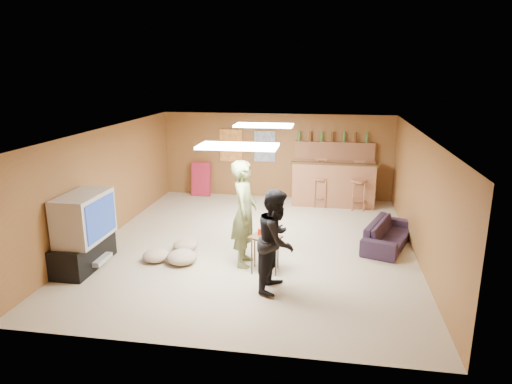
% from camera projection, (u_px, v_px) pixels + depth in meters
% --- Properties ---
extents(ground, '(7.00, 7.00, 0.00)m').
position_uv_depth(ground, '(254.00, 244.00, 8.89)').
color(ground, tan).
rests_on(ground, ground).
extents(ceiling, '(6.00, 7.00, 0.02)m').
position_uv_depth(ceiling, '(254.00, 131.00, 8.32)').
color(ceiling, silver).
rests_on(ceiling, ground).
extents(wall_back, '(6.00, 0.02, 2.20)m').
position_uv_depth(wall_back, '(276.00, 156.00, 11.94)').
color(wall_back, brown).
rests_on(wall_back, ground).
extents(wall_front, '(6.00, 0.02, 2.20)m').
position_uv_depth(wall_front, '(205.00, 266.00, 5.27)').
color(wall_front, brown).
rests_on(wall_front, ground).
extents(wall_left, '(0.02, 7.00, 2.20)m').
position_uv_depth(wall_left, '(106.00, 183.00, 9.07)').
color(wall_left, brown).
rests_on(wall_left, ground).
extents(wall_right, '(0.02, 7.00, 2.20)m').
position_uv_depth(wall_right, '(420.00, 196.00, 8.14)').
color(wall_right, brown).
rests_on(wall_right, ground).
extents(tv_stand, '(0.55, 1.30, 0.50)m').
position_uv_depth(tv_stand, '(84.00, 253.00, 7.82)').
color(tv_stand, black).
rests_on(tv_stand, ground).
extents(dvd_box, '(0.35, 0.50, 0.08)m').
position_uv_depth(dvd_box, '(96.00, 259.00, 7.81)').
color(dvd_box, '#B2B2B7').
rests_on(dvd_box, tv_stand).
extents(tv_body, '(0.60, 1.10, 0.80)m').
position_uv_depth(tv_body, '(84.00, 217.00, 7.64)').
color(tv_body, '#B2B2B7').
rests_on(tv_body, tv_stand).
extents(tv_screen, '(0.02, 0.95, 0.65)m').
position_uv_depth(tv_screen, '(101.00, 218.00, 7.59)').
color(tv_screen, navy).
rests_on(tv_screen, tv_body).
extents(bar_counter, '(2.00, 0.60, 1.10)m').
position_uv_depth(bar_counter, '(333.00, 184.00, 11.33)').
color(bar_counter, brown).
rests_on(bar_counter, ground).
extents(bar_lip, '(2.10, 0.12, 0.05)m').
position_uv_depth(bar_lip, '(334.00, 164.00, 10.95)').
color(bar_lip, '#3A2712').
rests_on(bar_lip, bar_counter).
extents(bar_shelf, '(2.00, 0.18, 0.05)m').
position_uv_depth(bar_shelf, '(335.00, 143.00, 11.51)').
color(bar_shelf, brown).
rests_on(bar_shelf, bar_backing).
extents(bar_backing, '(2.00, 0.14, 0.60)m').
position_uv_depth(bar_backing, '(334.00, 154.00, 11.61)').
color(bar_backing, brown).
rests_on(bar_backing, bar_counter).
extents(poster_left, '(0.60, 0.03, 0.85)m').
position_uv_depth(poster_left, '(231.00, 146.00, 12.02)').
color(poster_left, '#BF3F26').
rests_on(poster_left, wall_back).
extents(poster_right, '(0.55, 0.03, 0.80)m').
position_uv_depth(poster_right, '(265.00, 146.00, 11.88)').
color(poster_right, '#334C99').
rests_on(poster_right, wall_back).
extents(folding_chair_stack, '(0.50, 0.26, 0.91)m').
position_uv_depth(folding_chair_stack, '(201.00, 179.00, 12.23)').
color(folding_chair_stack, '#AA1F3B').
rests_on(folding_chair_stack, ground).
extents(ceiling_panel_front, '(1.20, 0.60, 0.04)m').
position_uv_depth(ceiling_panel_front, '(238.00, 146.00, 6.90)').
color(ceiling_panel_front, white).
rests_on(ceiling_panel_front, ceiling).
extents(ceiling_panel_back, '(1.20, 0.60, 0.04)m').
position_uv_depth(ceiling_panel_back, '(264.00, 125.00, 9.47)').
color(ceiling_panel_back, white).
rests_on(ceiling_panel_back, ceiling).
extents(person_olive, '(0.46, 0.69, 1.85)m').
position_uv_depth(person_olive, '(244.00, 213.00, 7.76)').
color(person_olive, '#606B3E').
rests_on(person_olive, ground).
extents(person_black, '(0.72, 0.86, 1.59)m').
position_uv_depth(person_black, '(276.00, 240.00, 6.90)').
color(person_black, black).
rests_on(person_black, ground).
extents(sofa, '(1.16, 1.76, 0.48)m').
position_uv_depth(sofa, '(388.00, 234.00, 8.75)').
color(sofa, black).
rests_on(sofa, ground).
extents(tray_table, '(0.59, 0.54, 0.62)m').
position_uv_depth(tray_table, '(265.00, 254.00, 7.63)').
color(tray_table, '#3A2712').
rests_on(tray_table, ground).
extents(cup_red_near, '(0.09, 0.09, 0.11)m').
position_uv_depth(cup_red_near, '(260.00, 231.00, 7.62)').
color(cup_red_near, '#AD200B').
rests_on(cup_red_near, tray_table).
extents(cup_red_far, '(0.10, 0.10, 0.12)m').
position_uv_depth(cup_red_far, '(271.00, 235.00, 7.46)').
color(cup_red_far, '#AD200B').
rests_on(cup_red_far, tray_table).
extents(cup_blue, '(0.08, 0.08, 0.11)m').
position_uv_depth(cup_blue, '(275.00, 232.00, 7.59)').
color(cup_blue, '#162F98').
rests_on(cup_blue, tray_table).
extents(bar_stool_left, '(0.44, 0.44, 1.26)m').
position_uv_depth(bar_stool_left, '(321.00, 182.00, 11.18)').
color(bar_stool_left, brown).
rests_on(bar_stool_left, ground).
extents(bar_stool_right, '(0.46, 0.46, 1.25)m').
position_uv_depth(bar_stool_right, '(359.00, 185.00, 10.91)').
color(bar_stool_right, brown).
rests_on(bar_stool_right, ground).
extents(cushion_near_tv, '(0.70, 0.70, 0.24)m').
position_uv_depth(cushion_near_tv, '(182.00, 257.00, 7.98)').
color(cushion_near_tv, tan).
rests_on(cushion_near_tv, ground).
extents(cushion_mid, '(0.55, 0.55, 0.21)m').
position_uv_depth(cushion_mid, '(185.00, 245.00, 8.56)').
color(cushion_mid, tan).
rests_on(cushion_mid, ground).
extents(cushion_far, '(0.61, 0.61, 0.21)m').
position_uv_depth(cushion_far, '(156.00, 256.00, 8.08)').
color(cushion_far, tan).
rests_on(cushion_far, ground).
extents(bottle_row, '(1.76, 0.08, 0.26)m').
position_uv_depth(bottle_row, '(333.00, 137.00, 11.46)').
color(bottle_row, '#3F7233').
rests_on(bottle_row, bar_shelf).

